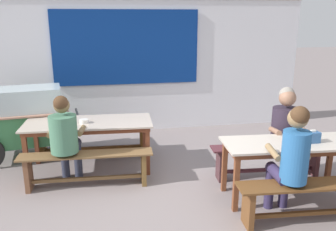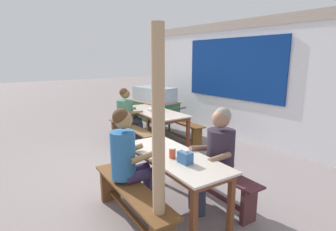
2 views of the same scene
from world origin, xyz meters
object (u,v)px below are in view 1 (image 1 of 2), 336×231
person_left_back_turned (65,135)px  food_cart (25,118)px  soup_bowl (84,121)px  bench_far_back (93,136)px  bench_near_back (268,157)px  person_near_front (291,157)px  tissue_box (313,137)px  bench_far_front (87,165)px  person_right_near_table (286,127)px  dining_table_far (89,126)px  condiment_jar (297,139)px  dining_table_near (288,148)px  bench_near_front (309,197)px

person_left_back_turned → food_cart: bearing=121.3°
food_cart → soup_bowl: food_cart is taller
bench_far_back → bench_near_back: bearing=-28.7°
person_near_front → tissue_box: 0.66m
bench_far_front → person_right_near_table: size_ratio=1.35×
dining_table_far → bench_far_front: (-0.03, -0.57, -0.36)m
dining_table_far → soup_bowl: soup_bowl is taller
person_right_near_table → condiment_jar: size_ratio=10.32×
bench_far_back → bench_far_front: size_ratio=1.06×
bench_near_back → person_left_back_turned: person_left_back_turned is taller
food_cart → person_near_front: (3.18, -2.50, 0.10)m
bench_far_back → food_cart: bearing=173.6°
dining_table_far → bench_far_back: size_ratio=1.00×
bench_near_back → person_left_back_turned: (-2.74, 0.26, 0.41)m
bench_far_back → person_near_front: size_ratio=1.38×
dining_table_near → food_cart: food_cart is taller
bench_far_front → food_cart: food_cart is taller
person_near_front → condiment_jar: person_near_front is taller
food_cart → person_left_back_turned: bearing=-58.7°
dining_table_far → bench_near_front: dining_table_far is taller
person_left_back_turned → person_near_front: (2.46, -1.31, 0.03)m
bench_far_back → bench_near_front: bearing=-46.6°
food_cart → tissue_box: size_ratio=10.84×
dining_table_near → bench_far_front: bearing=162.8°
bench_far_back → bench_far_front: bearing=-93.0°
person_left_back_turned → person_near_front: bearing=-28.1°
food_cart → person_right_near_table: 3.96m
food_cart → person_right_near_table: bearing=-22.7°
bench_near_back → person_right_near_table: person_right_near_table is taller
person_right_near_table → soup_bowl: 2.81m
person_near_front → condiment_jar: bearing=53.7°
person_right_near_table → tissue_box: 0.56m
dining_table_near → bench_near_back: 0.67m
bench_far_back → tissue_box: bearing=-36.5°
person_left_back_turned → condiment_jar: size_ratio=10.01×
dining_table_near → bench_near_back: size_ratio=1.00×
dining_table_far → tissue_box: tissue_box is taller
food_cart → person_right_near_table: size_ratio=1.32×
person_near_front → condiment_jar: (0.30, 0.41, 0.04)m
tissue_box → condiment_jar: size_ratio=1.26×
person_left_back_turned → condiment_jar: (2.75, -0.90, 0.07)m
bench_near_back → person_left_back_turned: size_ratio=1.30×
bench_near_back → bench_near_front: size_ratio=1.02×
person_left_back_turned → tissue_box: person_left_back_turned is taller
person_left_back_turned → bench_near_back: bearing=-5.3°
dining_table_far → person_near_front: 2.83m
person_right_near_table → bench_far_front: bearing=174.5°
dining_table_far → bench_far_front: 0.68m
bench_near_front → person_near_front: bearing=154.8°
bench_far_front → condiment_jar: size_ratio=13.96×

